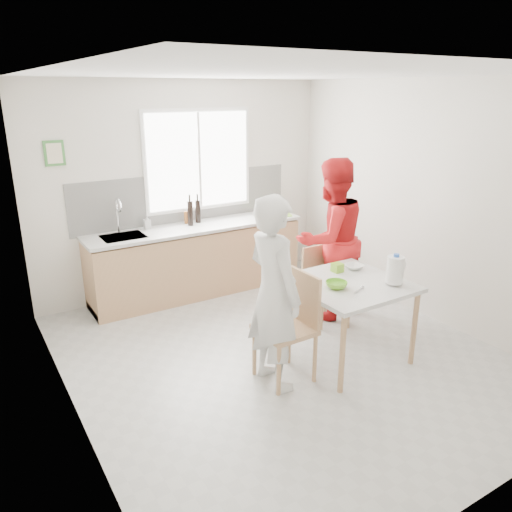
{
  "coord_description": "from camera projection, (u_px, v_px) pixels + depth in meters",
  "views": [
    {
      "loc": [
        -2.59,
        -3.7,
        2.57
      ],
      "look_at": [
        -0.18,
        0.2,
        1.04
      ],
      "focal_mm": 35.0,
      "sensor_mm": 36.0,
      "label": 1
    }
  ],
  "objects": [
    {
      "name": "bowl_white",
      "position": [
        354.0,
        267.0,
        5.16
      ],
      "size": [
        0.19,
        0.19,
        0.05
      ],
      "primitive_type": "imported",
      "rotation": [
        0.0,
        0.0,
        0.01
      ],
      "color": "white",
      "rests_on": "dining_table"
    },
    {
      "name": "ground",
      "position": [
        281.0,
        355.0,
        5.09
      ],
      "size": [
        4.5,
        4.5,
        0.0
      ],
      "primitive_type": "plane",
      "color": "#B7B7B2",
      "rests_on": "ground"
    },
    {
      "name": "milk_jug",
      "position": [
        396.0,
        269.0,
        4.7
      ],
      "size": [
        0.22,
        0.16,
        0.29
      ],
      "rotation": [
        0.0,
        0.0,
        0.01
      ],
      "color": "white",
      "rests_on": "dining_table"
    },
    {
      "name": "wine_bottle_b",
      "position": [
        198.0,
        211.0,
        6.47
      ],
      "size": [
        0.07,
        0.07,
        0.3
      ],
      "primitive_type": "cylinder",
      "color": "black",
      "rests_on": "kitchen_counter"
    },
    {
      "name": "picture_frame",
      "position": [
        54.0,
        153.0,
        5.51
      ],
      "size": [
        0.22,
        0.03,
        0.28
      ],
      "color": "#3F853C",
      "rests_on": "room_shell"
    },
    {
      "name": "wine_bottle_a",
      "position": [
        190.0,
        213.0,
        6.32
      ],
      "size": [
        0.07,
        0.07,
        0.32
      ],
      "primitive_type": "cylinder",
      "color": "black",
      "rests_on": "kitchen_counter"
    },
    {
      "name": "dining_table",
      "position": [
        348.0,
        290.0,
        4.84
      ],
      "size": [
        1.06,
        1.06,
        0.8
      ],
      "rotation": [
        0.0,
        0.0,
        0.01
      ],
      "color": "silver",
      "rests_on": "ground"
    },
    {
      "name": "cutting_board",
      "position": [
        278.0,
        215.0,
        6.89
      ],
      "size": [
        0.42,
        0.36,
        0.01
      ],
      "primitive_type": "cube",
      "rotation": [
        0.0,
        0.0,
        -0.39
      ],
      "color": "#80C82E",
      "rests_on": "kitchen_counter"
    },
    {
      "name": "chair_far",
      "position": [
        321.0,
        280.0,
        5.75
      ],
      "size": [
        0.41,
        0.41,
        0.87
      ],
      "rotation": [
        0.0,
        0.0,
        0.01
      ],
      "color": "tan",
      "rests_on": "ground"
    },
    {
      "name": "chair_left",
      "position": [
        292.0,
        322.0,
        4.55
      ],
      "size": [
        0.47,
        0.47,
        1.01
      ],
      "rotation": [
        0.0,
        0.0,
        -1.56
      ],
      "color": "tan",
      "rests_on": "ground"
    },
    {
      "name": "green_box",
      "position": [
        337.0,
        268.0,
        5.07
      ],
      "size": [
        0.1,
        0.1,
        0.09
      ],
      "primitive_type": "cube",
      "rotation": [
        0.0,
        0.0,
        0.01
      ],
      "color": "#7FBC2B",
      "rests_on": "dining_table"
    },
    {
      "name": "backsplash",
      "position": [
        186.0,
        198.0,
        6.51
      ],
      "size": [
        3.0,
        0.02,
        0.65
      ],
      "primitive_type": "cube",
      "color": "white",
      "rests_on": "room_shell"
    },
    {
      "name": "jar_amber",
      "position": [
        186.0,
        217.0,
        6.44
      ],
      "size": [
        0.06,
        0.06,
        0.16
      ],
      "primitive_type": "cylinder",
      "color": "brown",
      "rests_on": "kitchen_counter"
    },
    {
      "name": "kitchen_counter",
      "position": [
        197.0,
        263.0,
        6.53
      ],
      "size": [
        2.84,
        0.64,
        1.37
      ],
      "color": "tan",
      "rests_on": "ground"
    },
    {
      "name": "bowl_green",
      "position": [
        336.0,
        285.0,
        4.66
      ],
      "size": [
        0.21,
        0.21,
        0.06
      ],
      "primitive_type": "imported",
      "rotation": [
        0.0,
        0.0,
        0.01
      ],
      "color": "#71C02C",
      "rests_on": "dining_table"
    },
    {
      "name": "window",
      "position": [
        199.0,
        160.0,
        6.44
      ],
      "size": [
        1.5,
        0.06,
        1.3
      ],
      "color": "white",
      "rests_on": "room_shell"
    },
    {
      "name": "room_shell",
      "position": [
        284.0,
        196.0,
        4.57
      ],
      "size": [
        4.5,
        4.5,
        4.5
      ],
      "color": "silver",
      "rests_on": "ground"
    },
    {
      "name": "person_red",
      "position": [
        330.0,
        240.0,
        5.72
      ],
      "size": [
        0.92,
        0.72,
        1.87
      ],
      "primitive_type": "imported",
      "rotation": [
        0.0,
        0.0,
        3.15
      ],
      "color": "red",
      "rests_on": "ground"
    },
    {
      "name": "spoon",
      "position": [
        358.0,
        290.0,
        4.59
      ],
      "size": [
        0.15,
        0.07,
        0.01
      ],
      "primitive_type": "cylinder",
      "rotation": [
        0.0,
        1.57,
        0.36
      ],
      "color": "#A5A5AA",
      "rests_on": "dining_table"
    },
    {
      "name": "person_white",
      "position": [
        274.0,
        293.0,
        4.34
      ],
      "size": [
        0.43,
        0.65,
        1.77
      ],
      "primitive_type": "imported",
      "rotation": [
        0.0,
        0.0,
        1.58
      ],
      "color": "silver",
      "rests_on": "ground"
    },
    {
      "name": "soap_bottle",
      "position": [
        147.0,
        222.0,
        6.2
      ],
      "size": [
        0.08,
        0.08,
        0.17
      ],
      "primitive_type": "imported",
      "rotation": [
        0.0,
        0.0,
        -0.05
      ],
      "color": "#999999",
      "rests_on": "kitchen_counter"
    }
  ]
}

